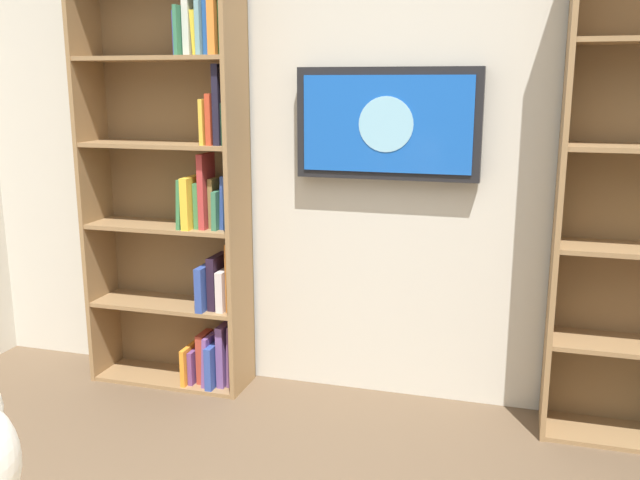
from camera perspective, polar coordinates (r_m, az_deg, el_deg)
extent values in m
cube|color=beige|center=(3.22, 6.69, 10.31)|extent=(4.52, 0.06, 2.70)
cube|color=#937047|center=(3.01, 19.00, 3.41)|extent=(0.02, 0.28, 2.06)
cube|color=#937047|center=(3.27, -6.72, 4.16)|extent=(0.02, 0.28, 2.00)
cube|color=#937047|center=(3.64, -17.95, 4.49)|extent=(0.02, 0.28, 2.00)
cube|color=brown|center=(3.56, -11.59, 4.67)|extent=(0.79, 0.01, 2.00)
cube|color=#937047|center=(3.71, -11.88, -10.92)|extent=(0.75, 0.27, 0.02)
cube|color=#937047|center=(3.57, -12.17, -5.10)|extent=(0.75, 0.27, 0.02)
cube|color=#937047|center=(3.47, -12.47, 1.13)|extent=(0.75, 0.27, 0.02)
cube|color=#937047|center=(3.42, -12.79, 7.63)|extent=(0.75, 0.27, 0.02)
cube|color=#937047|center=(3.41, -13.13, 14.26)|extent=(0.75, 0.27, 0.02)
cube|color=#774878|center=(3.51, -6.94, -9.21)|extent=(0.05, 0.14, 0.31)
cube|color=#734E8F|center=(3.52, -7.71, -9.15)|extent=(0.04, 0.17, 0.31)
cube|color=#324A9E|center=(3.54, -8.43, -9.87)|extent=(0.03, 0.23, 0.21)
cube|color=#784D91|center=(3.55, -8.89, -9.50)|extent=(0.04, 0.18, 0.25)
cube|color=#AF3E2D|center=(3.57, -9.40, -9.38)|extent=(0.04, 0.13, 0.25)
cube|color=#6E407B|center=(3.61, -9.98, -9.89)|extent=(0.02, 0.18, 0.17)
cube|color=orange|center=(3.61, -10.46, -9.77)|extent=(0.02, 0.22, 0.19)
cube|color=orange|center=(3.37, -7.06, -2.87)|extent=(0.02, 0.16, 0.33)
cube|color=silver|center=(3.41, -7.54, -3.85)|extent=(0.04, 0.22, 0.20)
cube|color=#28192B|center=(3.42, -8.35, -3.33)|extent=(0.04, 0.18, 0.26)
cube|color=#304A9D|center=(3.43, -9.12, -3.67)|extent=(0.04, 0.24, 0.22)
cube|color=#254E8E|center=(3.29, -7.24, 2.38)|extent=(0.02, 0.13, 0.17)
cube|color=#314B98|center=(3.31, -7.61, 3.15)|extent=(0.03, 0.13, 0.25)
cube|color=#377452|center=(3.31, -8.18, 2.51)|extent=(0.03, 0.15, 0.18)
cube|color=olive|center=(3.34, -8.54, 3.06)|extent=(0.02, 0.12, 0.23)
cube|color=#B43737|center=(3.32, -9.27, 3.99)|extent=(0.03, 0.14, 0.35)
cube|color=#40824A|center=(3.36, -9.55, 2.93)|extent=(0.02, 0.17, 0.22)
cube|color=yellow|center=(3.36, -10.22, 3.14)|extent=(0.04, 0.23, 0.24)
cube|color=#3A7D48|center=(3.38, -10.72, 3.09)|extent=(0.03, 0.22, 0.24)
cube|color=#33754B|center=(3.26, -7.30, 9.45)|extent=(0.02, 0.19, 0.19)
cube|color=black|center=(3.25, -7.96, 10.92)|extent=(0.03, 0.17, 0.36)
cube|color=#C13E22|center=(3.28, -8.35, 9.80)|extent=(0.03, 0.23, 0.23)
cube|color=gold|center=(3.28, -9.03, 9.56)|extent=(0.02, 0.19, 0.21)
cube|color=#30823B|center=(3.27, -7.56, 17.04)|extent=(0.02, 0.16, 0.26)
cube|color=orange|center=(3.28, -8.22, 17.24)|extent=(0.03, 0.20, 0.29)
cube|color=#22519D|center=(3.28, -8.86, 17.19)|extent=(0.02, 0.15, 0.29)
cube|color=#6B9DA5|center=(3.29, -9.30, 17.16)|extent=(0.02, 0.19, 0.29)
cube|color=yellow|center=(3.31, -9.73, 16.32)|extent=(0.05, 0.13, 0.20)
cube|color=silver|center=(3.32, -10.48, 16.91)|extent=(0.03, 0.13, 0.27)
cube|color=#347751|center=(3.33, -11.03, 16.42)|extent=(0.02, 0.19, 0.21)
cube|color=#2E3F9D|center=(3.36, -11.24, 16.21)|extent=(0.02, 0.14, 0.20)
cube|color=black|center=(3.15, 5.56, 9.44)|extent=(0.83, 0.06, 0.49)
cube|color=blue|center=(3.11, 5.44, 9.41)|extent=(0.76, 0.01, 0.42)
cylinder|color=#8CCCEA|center=(3.11, 5.42, 9.40)|extent=(0.24, 0.00, 0.24)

